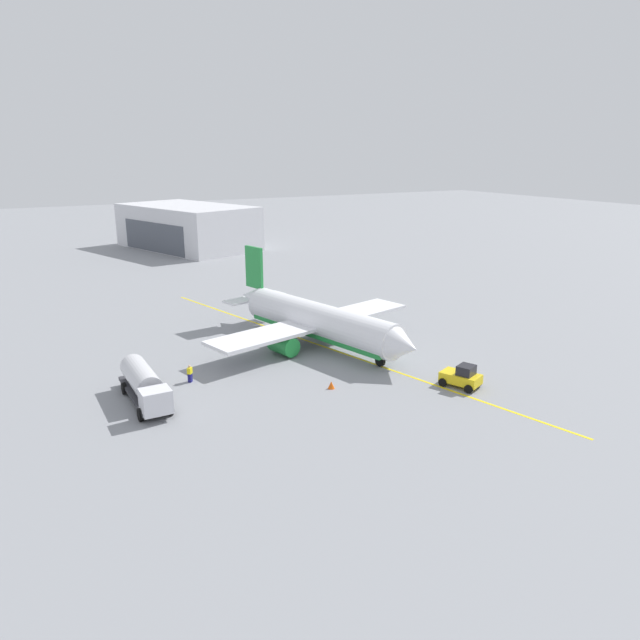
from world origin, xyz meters
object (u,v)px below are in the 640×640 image
at_px(fuel_tanker, 144,384).
at_px(refueling_worker, 190,374).
at_px(airplane, 317,321).
at_px(safety_cone_nose, 331,385).
at_px(pushback_tug, 462,377).

xyz_separation_m(fuel_tanker, refueling_worker, (-2.76, 4.85, -0.90)).
xyz_separation_m(airplane, refueling_worker, (4.10, -16.09, -1.93)).
relative_size(airplane, safety_cone_nose, 40.11).
height_order(pushback_tug, refueling_worker, pushback_tug).
distance_m(pushback_tug, refueling_worker, 25.74).
height_order(airplane, safety_cone_nose, airplane).
distance_m(airplane, pushback_tug, 18.55).
bearing_deg(fuel_tanker, safety_cone_nose, 72.00).
xyz_separation_m(fuel_tanker, pushback_tug, (10.66, 26.82, -0.71)).
distance_m(airplane, fuel_tanker, 22.06).
relative_size(airplane, pushback_tug, 7.00).
bearing_deg(pushback_tug, airplane, -161.45).
relative_size(airplane, refueling_worker, 16.75).
xyz_separation_m(fuel_tanker, safety_cone_nose, (5.17, 15.90, -1.37)).
height_order(airplane, refueling_worker, airplane).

